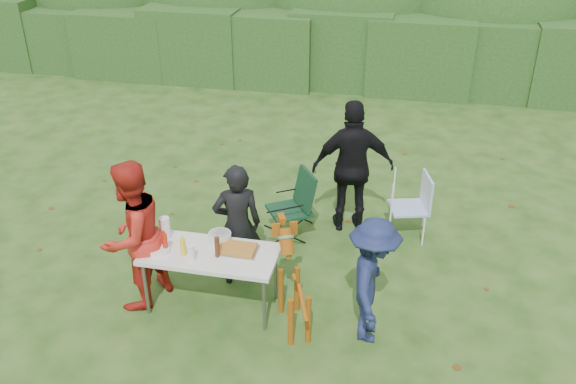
% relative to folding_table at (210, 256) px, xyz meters
% --- Properties ---
extents(ground, '(80.00, 80.00, 0.00)m').
position_rel_folding_table_xyz_m(ground, '(0.37, 0.11, -0.69)').
color(ground, '#1E4211').
extents(hedge_row, '(22.00, 1.40, 1.70)m').
position_rel_folding_table_xyz_m(hedge_row, '(0.37, 8.11, 0.16)').
color(hedge_row, '#23471C').
rests_on(hedge_row, ground).
extents(shrub_backdrop, '(20.00, 2.60, 3.20)m').
position_rel_folding_table_xyz_m(shrub_backdrop, '(0.37, 9.71, 0.91)').
color(shrub_backdrop, '#3D6628').
rests_on(shrub_backdrop, ground).
extents(folding_table, '(1.50, 0.70, 0.74)m').
position_rel_folding_table_xyz_m(folding_table, '(0.00, 0.00, 0.00)').
color(folding_table, silver).
rests_on(folding_table, ground).
extents(person_cook, '(0.67, 0.56, 1.56)m').
position_rel_folding_table_xyz_m(person_cook, '(0.16, 0.55, 0.10)').
color(person_cook, black).
rests_on(person_cook, ground).
extents(person_red_jacket, '(0.90, 1.03, 1.78)m').
position_rel_folding_table_xyz_m(person_red_jacket, '(-0.86, -0.08, 0.20)').
color(person_red_jacket, red).
rests_on(person_red_jacket, ground).
extents(person_black_puffy, '(1.17, 0.71, 1.87)m').
position_rel_folding_table_xyz_m(person_black_puffy, '(1.33, 2.06, 0.25)').
color(person_black_puffy, black).
rests_on(person_black_puffy, ground).
extents(child, '(0.56, 0.94, 1.44)m').
position_rel_folding_table_xyz_m(child, '(1.80, -0.12, 0.03)').
color(child, '#19224B').
rests_on(child, ground).
extents(dog, '(0.83, 1.15, 1.02)m').
position_rel_folding_table_xyz_m(dog, '(0.98, -0.15, -0.18)').
color(dog, '#86450D').
rests_on(dog, ground).
extents(camping_chair, '(0.83, 0.83, 0.96)m').
position_rel_folding_table_xyz_m(camping_chair, '(0.56, 1.61, -0.20)').
color(camping_chair, '#11361E').
rests_on(camping_chair, ground).
extents(lawn_chair, '(0.65, 0.65, 0.90)m').
position_rel_folding_table_xyz_m(lawn_chair, '(2.11, 2.04, -0.24)').
color(lawn_chair, '#4D88CE').
rests_on(lawn_chair, ground).
extents(food_tray, '(0.45, 0.30, 0.02)m').
position_rel_folding_table_xyz_m(food_tray, '(0.29, 0.08, 0.06)').
color(food_tray, '#B7B7BA').
rests_on(food_tray, folding_table).
extents(focaccia_bread, '(0.40, 0.26, 0.04)m').
position_rel_folding_table_xyz_m(focaccia_bread, '(0.29, 0.08, 0.09)').
color(focaccia_bread, '#B37329').
rests_on(focaccia_bread, food_tray).
extents(mustard_bottle, '(0.06, 0.06, 0.20)m').
position_rel_folding_table_xyz_m(mustard_bottle, '(-0.26, -0.11, 0.15)').
color(mustard_bottle, yellow).
rests_on(mustard_bottle, folding_table).
extents(ketchup_bottle, '(0.06, 0.06, 0.22)m').
position_rel_folding_table_xyz_m(ketchup_bottle, '(-0.48, -0.08, 0.16)').
color(ketchup_bottle, red).
rests_on(ketchup_bottle, folding_table).
extents(beer_bottle, '(0.06, 0.06, 0.24)m').
position_rel_folding_table_xyz_m(beer_bottle, '(0.11, -0.05, 0.17)').
color(beer_bottle, '#47230F').
rests_on(beer_bottle, folding_table).
extents(paper_towel_roll, '(0.12, 0.12, 0.26)m').
position_rel_folding_table_xyz_m(paper_towel_roll, '(-0.59, 0.18, 0.18)').
color(paper_towel_roll, white).
rests_on(paper_towel_roll, folding_table).
extents(cup_stack, '(0.08, 0.08, 0.18)m').
position_rel_folding_table_xyz_m(cup_stack, '(-0.15, -0.18, 0.14)').
color(cup_stack, white).
rests_on(cup_stack, folding_table).
extents(pasta_bowl, '(0.26, 0.26, 0.10)m').
position_rel_folding_table_xyz_m(pasta_bowl, '(0.04, 0.25, 0.10)').
color(pasta_bowl, silver).
rests_on(pasta_bowl, folding_table).
extents(plate_stack, '(0.24, 0.24, 0.05)m').
position_rel_folding_table_xyz_m(plate_stack, '(-0.55, -0.11, 0.08)').
color(plate_stack, white).
rests_on(plate_stack, folding_table).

